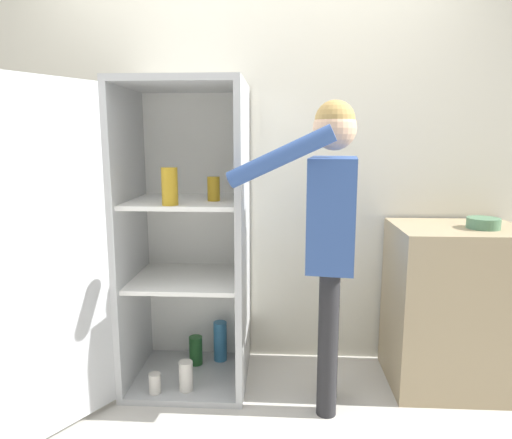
{
  "coord_description": "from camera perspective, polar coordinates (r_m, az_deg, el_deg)",
  "views": [
    {
      "loc": [
        0.2,
        -1.89,
        1.41
      ],
      "look_at": [
        0.06,
        0.62,
        0.97
      ],
      "focal_mm": 32.0,
      "sensor_mm": 36.0,
      "label": 1
    }
  ],
  "objects": [
    {
      "name": "person",
      "position": [
        2.32,
        9.28,
        0.17
      ],
      "size": [
        0.66,
        0.53,
        1.6
      ],
      "color": "#262628",
      "rests_on": "ground_plane"
    },
    {
      "name": "bowl",
      "position": [
        2.77,
        26.55,
        -0.41
      ],
      "size": [
        0.17,
        0.17,
        0.06
      ],
      "color": "#517F5B",
      "rests_on": "counter"
    },
    {
      "name": "wall_back",
      "position": [
        2.88,
        -0.82,
        7.22
      ],
      "size": [
        7.0,
        0.06,
        2.55
      ],
      "color": "silver",
      "rests_on": "ground_plane"
    },
    {
      "name": "counter",
      "position": [
        2.89,
        23.45,
        -9.98
      ],
      "size": [
        0.7,
        0.55,
        0.94
      ],
      "color": "tan",
      "rests_on": "ground_plane"
    },
    {
      "name": "refrigerator",
      "position": [
        2.58,
        -11.83,
        -2.93
      ],
      "size": [
        1.08,
        1.2,
        1.72
      ],
      "color": "#B7BABC",
      "rests_on": "ground_plane"
    }
  ]
}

